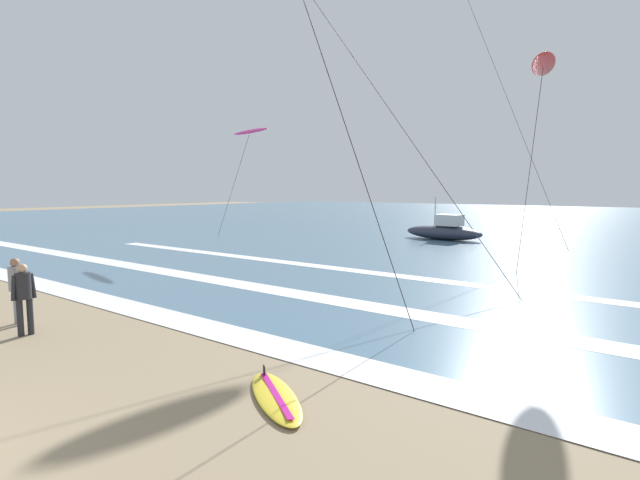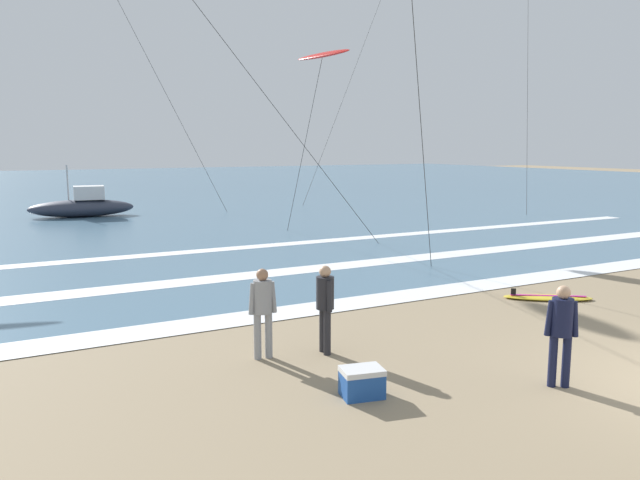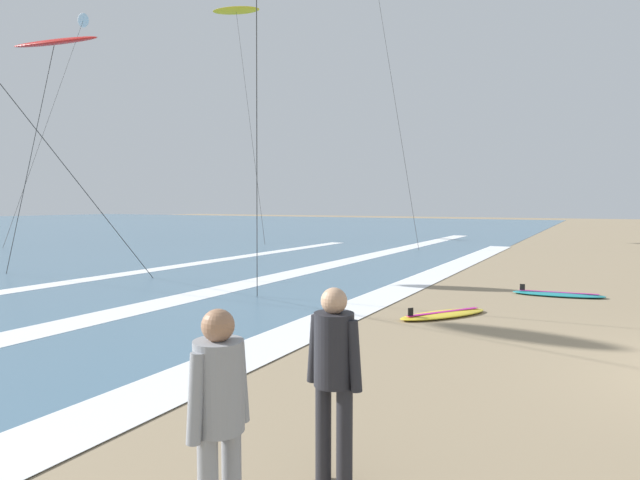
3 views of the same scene
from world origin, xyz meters
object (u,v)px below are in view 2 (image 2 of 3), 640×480
Objects in this scene: kite_red_high_left at (323,56)px; cooler_box at (362,382)px; surfer_mid_group at (562,327)px; surfboard_foreground_flat at (548,297)px; surfer_left_near at (263,305)px; surfer_foreground_main at (325,301)px; offshore_boat at (83,206)px.

kite_red_high_left is 10.92× the size of cooler_box.
surfer_mid_group is 0.77× the size of surfboard_foreground_flat.
surfer_mid_group is at bearing -20.94° from cooler_box.
surfer_left_near reaches higher than cooler_box.
surfer_foreground_main is 0.21× the size of kite_red_high_left.
surfer_mid_group is 18.40m from kite_red_high_left.
surfer_left_near is at bearing -90.33° from offshore_boat.
offshore_boat is (0.14, 24.49, -0.40)m from surfer_left_near.
offshore_boat is at bearing 89.67° from surfer_left_near.
surfer_left_near is 0.77× the size of surfboard_foreground_flat.
cooler_box is (-7.68, -15.49, -7.09)m from kite_red_high_left.
offshore_boat is at bearing 107.64° from surfboard_foreground_flat.
cooler_box is (0.64, -2.23, -0.74)m from surfer_left_near.
kite_red_high_left reaches higher than surfboard_foreground_flat.
kite_red_high_left is 15.45m from offshore_boat.
kite_red_high_left is at bearing 87.31° from surfboard_foreground_flat.
offshore_boat reaches higher than cooler_box.
kite_red_high_left reaches higher than surfer_left_near.
surfer_foreground_main and surfer_mid_group have the same top height.
kite_red_high_left is (0.59, 12.62, 7.26)m from surfboard_foreground_flat.
offshore_boat is 26.72m from cooler_box.
surfer_mid_group is at bearing -51.54° from surfer_foreground_main.
surfer_foreground_main is at bearing -87.81° from offshore_boat.
cooler_box reaches higher than surfboard_foreground_flat.
cooler_box is at bearing -102.78° from surfer_foreground_main.
surfer_mid_group is 28.03m from offshore_boat.
surfer_mid_group is (2.44, -3.07, 0.00)m from surfer_foreground_main.
kite_red_high_left is (4.79, 16.59, 6.35)m from surfer_mid_group.
surfer_foreground_main is 2.15m from cooler_box.
surfer_foreground_main is 1.12m from surfer_left_near.
surfboard_foreground_flat is at bearing -72.36° from offshore_boat.
offshore_boat is (-7.58, 23.85, 0.51)m from surfboard_foreground_flat.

